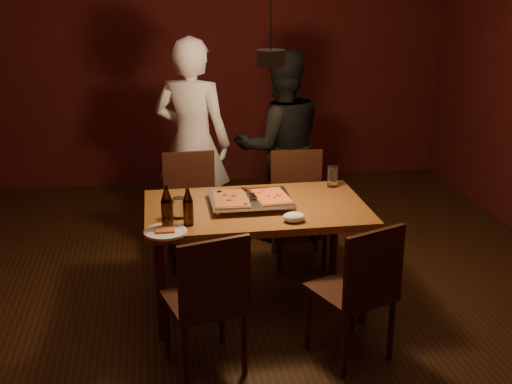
{
  "coord_description": "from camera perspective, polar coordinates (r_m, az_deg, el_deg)",
  "views": [
    {
      "loc": [
        -0.74,
        -3.99,
        2.26
      ],
      "look_at": [
        -0.08,
        0.05,
        0.85
      ],
      "focal_mm": 45.0,
      "sensor_mm": 36.0,
      "label": 1
    }
  ],
  "objects": [
    {
      "name": "pizza_meat",
      "position": [
        4.34,
        -2.24,
        -0.57
      ],
      "size": [
        0.26,
        0.39,
        0.02
      ],
      "primitive_type": "cube",
      "rotation": [
        0.0,
        0.0,
        -0.05
      ],
      "color": "maroon",
      "rests_on": "pizza_tray"
    },
    {
      "name": "beer_bottle_b",
      "position": [
        4.01,
        -6.06,
        -1.31
      ],
      "size": [
        0.07,
        0.07,
        0.25
      ],
      "color": "black",
      "rests_on": "dining_table"
    },
    {
      "name": "spatula",
      "position": [
        4.37,
        -0.31,
        -0.34
      ],
      "size": [
        0.15,
        0.26,
        0.04
      ],
      "primitive_type": null,
      "rotation": [
        0.0,
        0.0,
        0.26
      ],
      "color": "silver",
      "rests_on": "pizza_tray"
    },
    {
      "name": "pizza_cheese",
      "position": [
        4.38,
        1.39,
        -0.38
      ],
      "size": [
        0.25,
        0.37,
        0.02
      ],
      "primitive_type": "cube",
      "rotation": [
        0.0,
        0.0,
        0.1
      ],
      "color": "gold",
      "rests_on": "pizza_tray"
    },
    {
      "name": "dining_table",
      "position": [
        4.39,
        0.0,
        -2.14
      ],
      "size": [
        1.5,
        0.9,
        0.75
      ],
      "color": "#955925",
      "rests_on": "floor"
    },
    {
      "name": "chair_far_right",
      "position": [
        5.2,
        3.74,
        -0.39
      ],
      "size": [
        0.45,
        0.45,
        0.49
      ],
      "rotation": [
        0.0,
        0.0,
        3.07
      ],
      "color": "#38190F",
      "rests_on": "floor"
    },
    {
      "name": "diner_white",
      "position": [
        5.46,
        -5.65,
        4.35
      ],
      "size": [
        0.76,
        0.65,
        1.78
      ],
      "primitive_type": "imported",
      "rotation": [
        0.0,
        0.0,
        2.74
      ],
      "color": "silver",
      "rests_on": "floor"
    },
    {
      "name": "diner_dark",
      "position": [
        5.54,
        2.21,
        4.05
      ],
      "size": [
        0.86,
        0.69,
        1.67
      ],
      "primitive_type": "imported",
      "rotation": [
        0.0,
        0.0,
        3.22
      ],
      "color": "black",
      "rests_on": "floor"
    },
    {
      "name": "chair_near_left",
      "position": [
        3.7,
        -4.24,
        -8.82
      ],
      "size": [
        0.52,
        0.52,
        0.49
      ],
      "rotation": [
        0.0,
        0.0,
        0.27
      ],
      "color": "#38190F",
      "rests_on": "floor"
    },
    {
      "name": "napkin",
      "position": [
        4.09,
        3.4,
        -2.24
      ],
      "size": [
        0.15,
        0.11,
        0.06
      ],
      "primitive_type": "ellipsoid",
      "color": "white",
      "rests_on": "dining_table"
    },
    {
      "name": "plate_slice",
      "position": [
        3.95,
        -8.07,
        -3.51
      ],
      "size": [
        0.26,
        0.26,
        0.03
      ],
      "color": "white",
      "rests_on": "dining_table"
    },
    {
      "name": "chair_near_right",
      "position": [
        3.85,
        9.29,
        -7.83
      ],
      "size": [
        0.55,
        0.55,
        0.49
      ],
      "rotation": [
        0.0,
        0.0,
        0.38
      ],
      "color": "#38190F",
      "rests_on": "floor"
    },
    {
      "name": "pendant_lamp",
      "position": [
        4.09,
        1.3,
        11.98
      ],
      "size": [
        0.18,
        0.18,
        1.1
      ],
      "color": "black",
      "rests_on": "ceiling"
    },
    {
      "name": "room_shell",
      "position": [
        4.15,
        1.26,
        7.03
      ],
      "size": [
        6.0,
        6.0,
        6.0
      ],
      "color": "#371E0F",
      "rests_on": "ground"
    },
    {
      "name": "water_glass_left",
      "position": [
        4.16,
        -6.83,
        -1.42
      ],
      "size": [
        0.08,
        0.08,
        0.13
      ],
      "primitive_type": "cylinder",
      "color": "silver",
      "rests_on": "dining_table"
    },
    {
      "name": "chair_far_left",
      "position": [
        5.17,
        -5.8,
        -0.56
      ],
      "size": [
        0.44,
        0.44,
        0.49
      ],
      "rotation": [
        0.0,
        0.0,
        3.19
      ],
      "color": "#38190F",
      "rests_on": "floor"
    },
    {
      "name": "beer_bottle_a",
      "position": [
        3.97,
        -7.93,
        -1.37
      ],
      "size": [
        0.07,
        0.07,
        0.28
      ],
      "color": "black",
      "rests_on": "dining_table"
    },
    {
      "name": "pizza_tray",
      "position": [
        4.37,
        -0.47,
        -0.87
      ],
      "size": [
        0.58,
        0.49,
        0.05
      ],
      "primitive_type": "cube",
      "rotation": [
        0.0,
        0.0,
        0.07
      ],
      "color": "silver",
      "rests_on": "dining_table"
    },
    {
      "name": "water_glass_right",
      "position": [
        4.77,
        6.82,
        1.37
      ],
      "size": [
        0.07,
        0.07,
        0.15
      ],
      "primitive_type": "cylinder",
      "color": "silver",
      "rests_on": "dining_table"
    }
  ]
}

